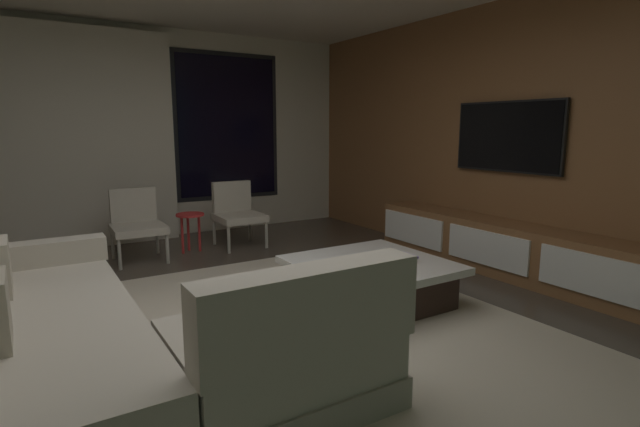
% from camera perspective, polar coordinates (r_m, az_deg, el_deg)
% --- Properties ---
extents(floor, '(9.20, 9.20, 0.00)m').
position_cam_1_polar(floor, '(3.46, -8.43, -14.54)').
color(floor, '#473D33').
extents(back_wall_with_window, '(6.60, 0.30, 2.70)m').
position_cam_1_polar(back_wall_with_window, '(6.62, -22.06, 8.54)').
color(back_wall_with_window, beige).
rests_on(back_wall_with_window, floor).
extents(media_wall, '(0.12, 7.80, 2.70)m').
position_cam_1_polar(media_wall, '(5.18, 24.21, 8.25)').
color(media_wall, brown).
rests_on(media_wall, floor).
extents(area_rug, '(3.20, 3.80, 0.01)m').
position_cam_1_polar(area_rug, '(3.52, -2.37, -13.90)').
color(area_rug, beige).
rests_on(area_rug, floor).
extents(sectional_couch, '(1.98, 2.50, 0.82)m').
position_cam_1_polar(sectional_couch, '(2.95, -23.79, -13.68)').
color(sectional_couch, '#A49C8C').
rests_on(sectional_couch, floor).
extents(coffee_table, '(1.16, 1.16, 0.36)m').
position_cam_1_polar(coffee_table, '(4.03, 5.97, -8.01)').
color(coffee_table, '#33211B').
rests_on(coffee_table, floor).
extents(book_stack_on_coffee_table, '(0.28, 0.21, 0.05)m').
position_cam_1_polar(book_stack_on_coffee_table, '(3.98, 9.11, -5.35)').
color(book_stack_on_coffee_table, tan).
rests_on(book_stack_on_coffee_table, coffee_table).
extents(accent_chair_near_window, '(0.55, 0.57, 0.78)m').
position_cam_1_polar(accent_chair_near_window, '(6.03, -9.81, 0.36)').
color(accent_chair_near_window, '#B2ADA0').
rests_on(accent_chair_near_window, floor).
extents(accent_chair_by_curtain, '(0.56, 0.58, 0.78)m').
position_cam_1_polar(accent_chair_by_curtain, '(5.65, -20.84, -0.80)').
color(accent_chair_by_curtain, '#B2ADA0').
rests_on(accent_chair_by_curtain, floor).
extents(side_stool, '(0.32, 0.32, 0.46)m').
position_cam_1_polar(side_stool, '(5.80, -15.10, -0.83)').
color(side_stool, red).
rests_on(side_stool, floor).
extents(media_console, '(0.46, 3.10, 0.52)m').
position_cam_1_polar(media_console, '(5.11, 21.03, -3.99)').
color(media_console, brown).
rests_on(media_console, floor).
extents(mounted_tv, '(0.05, 1.22, 0.71)m').
position_cam_1_polar(mounted_tv, '(5.24, 21.25, 8.45)').
color(mounted_tv, black).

